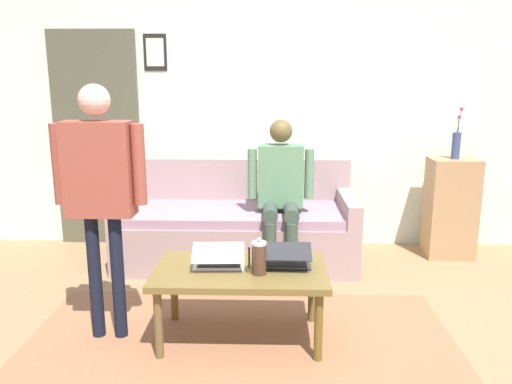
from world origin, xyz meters
The scene contains 13 objects.
ground_plane centered at (0.00, 0.00, 0.00)m, with size 7.68×7.68×0.00m, color #9A754F.
area_rug centered at (0.13, -0.13, 0.00)m, with size 2.69×1.54×0.01m, color #976443.
back_wall centered at (0.00, -2.20, 1.35)m, with size 7.04×0.11×2.70m.
interior_door centered at (1.62, -2.11, 1.02)m, with size 0.82×0.09×2.05m.
couch centered at (0.24, -1.63, 0.31)m, with size 2.06×0.87×0.88m.
coffee_table centered at (0.13, -0.23, 0.42)m, with size 1.06×0.62×0.47m.
laptop_left centered at (0.26, -0.25, 0.51)m, with size 0.33×0.29×0.14m.
laptop_center centered at (-0.15, -0.28, 0.52)m, with size 0.31×0.31×0.14m.
french_press centered at (0.01, -0.14, 0.57)m, with size 0.11×0.09×0.23m.
side_shelf centered at (-1.70, -1.81, 0.45)m, with size 0.42×0.32×0.91m.
flower_vase centered at (-1.70, -1.81, 1.05)m, with size 0.08×0.08×0.46m.
person_standing centered at (0.97, -0.23, 1.02)m, with size 0.56×0.18×1.59m.
person_seated centered at (-0.14, -1.40, 0.73)m, with size 0.55×0.51×1.28m.
Camera 1 is at (-0.06, 2.71, 1.63)m, focal length 35.63 mm.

